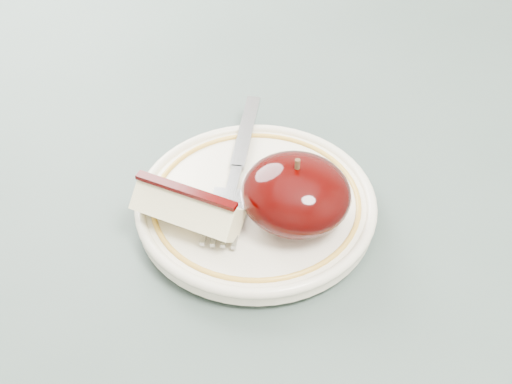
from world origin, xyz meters
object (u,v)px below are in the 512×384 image
(table, at_px, (146,253))
(apple_half, at_px, (296,194))
(plate, at_px, (256,205))
(fork, at_px, (237,168))

(table, distance_m, apple_half, 0.20)
(plate, distance_m, apple_half, 0.05)
(apple_half, bearing_deg, fork, 152.78)
(fork, bearing_deg, table, 95.73)
(plate, xyz_separation_m, fork, (-0.03, 0.03, 0.01))
(table, relative_size, fork, 4.87)
(plate, distance_m, fork, 0.04)
(apple_half, height_order, fork, apple_half)
(table, xyz_separation_m, apple_half, (0.14, -0.00, 0.13))
(table, distance_m, plate, 0.15)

